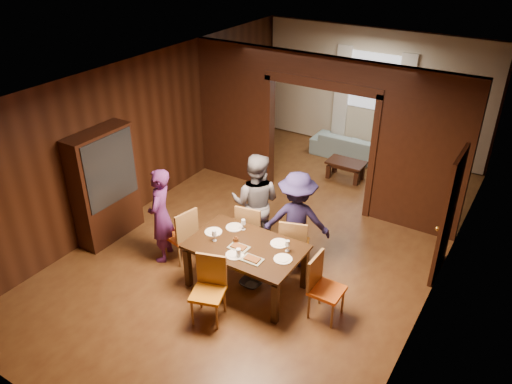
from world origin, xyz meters
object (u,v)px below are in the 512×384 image
Objects in this scene: sofa at (353,146)px; chair_near at (208,292)px; person_navy at (297,220)px; chair_left at (180,233)px; person_grey at (256,203)px; dining_table at (246,266)px; chair_far_l at (252,228)px; chair_far_r at (294,243)px; coffee_table at (345,170)px; hutch at (105,186)px; chair_right at (327,289)px; person_purple at (161,216)px.

sofa is 6.16m from chair_near.
person_navy is 1.70× the size of chair_left.
dining_table is (0.44, -0.98, -0.49)m from person_grey.
chair_far_l is at bearing 85.46° from person_grey.
chair_far_r is at bearing 83.38° from person_navy.
chair_left is at bearing 4.43° from person_navy.
person_navy is 3.35m from coffee_table.
person_navy is 4.45m from sofa.
chair_far_l reaches higher than coffee_table.
coffee_table is at bearing -100.08° from chair_far_r.
sofa is at bearing -108.65° from person_grey.
chair_left reaches higher than dining_table.
sofa is 0.97× the size of hutch.
hutch is at bearing -122.28° from coffee_table.
hutch reaches higher than coffee_table.
dining_table is 4.18m from coffee_table.
person_navy is 0.97× the size of dining_table.
dining_table is 1.75× the size of chair_far_r.
hutch is at bearing -73.13° from chair_left.
person_navy is 1.09m from dining_table.
chair_far_r is at bearing 125.96° from chair_left.
chair_right is (1.75, -0.93, -0.39)m from person_grey.
hutch reaches higher than chair_right.
chair_far_l is (0.01, -4.46, 0.20)m from sofa.
chair_far_r is (0.40, 0.80, 0.10)m from dining_table.
chair_near is at bearing -94.32° from dining_table.
dining_table reaches higher than coffee_table.
person_navy reaches higher than sofa.
dining_table is at bearing 69.95° from person_purple.
chair_right and chair_near have the same top height.
person_navy is (1.93, 1.01, 0.01)m from person_purple.
chair_far_l is at bearing 83.14° from chair_near.
chair_right is 1.66m from chair_near.
coffee_table is 0.40× the size of hutch.
chair_far_r is at bearing 63.59° from dining_table.
hutch is at bearing -3.59° from chair_far_r.
dining_table is at bearing 1.58° from hutch.
chair_near is (0.37, -1.85, -0.39)m from person_grey.
person_purple is 5.51m from sofa.
person_purple is at bearing 5.33° from chair_far_r.
chair_near is (-0.07, -0.88, 0.10)m from dining_table.
person_purple is at bearing 77.76° from sofa.
chair_left is at bearing 4.88° from chair_far_r.
chair_right is at bearing 146.05° from chair_far_l.
chair_left is 0.48× the size of hutch.
person_grey reaches higher than sofa.
person_navy reaches higher than chair_far_l.
person_navy is 1.70× the size of chair_far_l.
chair_right is 0.48× the size of hutch.
person_grey reaches higher than chair_left.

